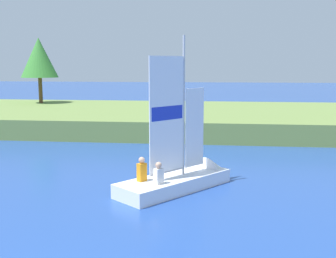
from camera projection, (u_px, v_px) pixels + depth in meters
name	position (u px, v px, depth m)	size (l,w,h in m)	color
shore_bank	(171.00, 118.00, 29.14)	(80.00, 13.64, 1.17)	olive
shoreline_tree_midleft	(39.00, 58.00, 33.40)	(2.93, 2.93, 5.22)	brown
sailboat	(189.00, 175.00, 14.71)	(4.11, 4.59, 5.59)	white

